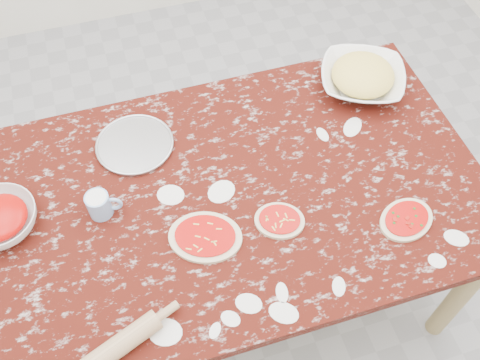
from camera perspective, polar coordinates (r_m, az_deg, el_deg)
name	(u,v)px	position (r m, az deg, el deg)	size (l,w,h in m)	color
ground	(240,285)	(2.40, 0.00, -11.10)	(4.00, 4.00, 0.00)	gray
worktable	(240,203)	(1.81, 0.00, -2.43)	(1.60, 1.00, 0.75)	#370D07
pizza_tray	(135,145)	(1.88, -11.11, 3.67)	(0.26, 0.26, 0.01)	#B2B2B7
sauce_bowl	(0,220)	(1.79, -24.11, -3.92)	(0.23, 0.23, 0.07)	white
cheese_bowl	(362,79)	(2.07, 12.81, 10.40)	(0.31, 0.31, 0.08)	white
flour_mug	(100,205)	(1.71, -14.65, -2.54)	(0.11, 0.07, 0.09)	#83A7D8
pizza_left	(205,237)	(1.65, -3.71, -6.05)	(0.28, 0.25, 0.02)	beige
pizza_mid	(280,220)	(1.68, 4.22, -4.31)	(0.20, 0.18, 0.02)	beige
pizza_right	(406,220)	(1.75, 17.24, -4.04)	(0.22, 0.19, 0.02)	beige
rolling_pin	(111,352)	(1.52, -13.58, -17.31)	(0.06, 0.06, 0.29)	tan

